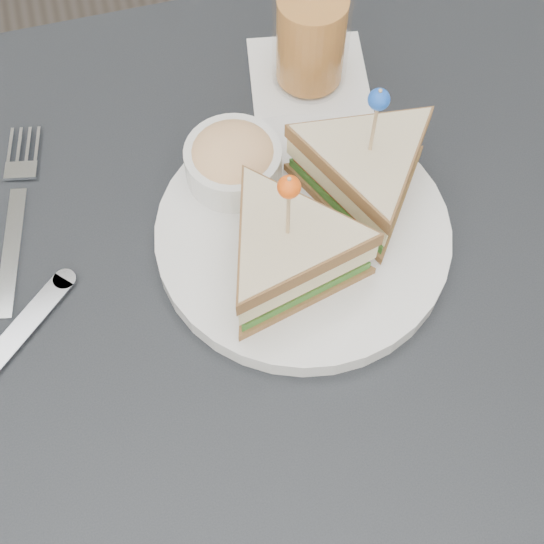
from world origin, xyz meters
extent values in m
plane|color=#3F3833|center=(0.00, 0.00, 0.00)|extent=(3.50, 3.50, 0.00)
cube|color=black|center=(0.00, 0.00, 0.73)|extent=(0.80, 0.80, 0.03)
cylinder|color=black|center=(0.35, 0.35, 0.36)|extent=(0.04, 0.04, 0.72)
cylinder|color=white|center=(0.05, 0.06, 0.76)|extent=(0.33, 0.33, 0.02)
cylinder|color=white|center=(0.05, 0.06, 0.77)|extent=(0.33, 0.33, 0.00)
cylinder|color=tan|center=(0.03, 0.02, 0.86)|extent=(0.00, 0.00, 0.08)
sphere|color=#ED500F|center=(0.03, 0.02, 0.90)|extent=(0.02, 0.02, 0.02)
cylinder|color=tan|center=(0.12, 0.08, 0.86)|extent=(0.00, 0.00, 0.08)
sphere|color=blue|center=(0.12, 0.08, 0.90)|extent=(0.02, 0.02, 0.02)
cylinder|color=white|center=(0.01, 0.14, 0.79)|extent=(0.11, 0.11, 0.04)
ellipsoid|color=#E0B772|center=(0.01, 0.14, 0.80)|extent=(0.10, 0.10, 0.04)
cube|color=silver|center=(-0.20, 0.12, 0.75)|extent=(0.04, 0.14, 0.00)
cube|color=silver|center=(-0.19, 0.21, 0.75)|extent=(0.03, 0.03, 0.00)
cube|color=silver|center=(-0.20, 0.04, 0.75)|extent=(0.10, 0.09, 0.00)
cylinder|color=silver|center=(-0.16, 0.08, 0.75)|extent=(0.03, 0.03, 0.00)
cube|color=white|center=(0.11, 0.25, 0.75)|extent=(0.14, 0.14, 0.00)
cylinder|color=#CC7F39|center=(0.11, 0.25, 0.80)|extent=(0.08, 0.08, 0.10)
cylinder|color=white|center=(0.11, 0.25, 0.83)|extent=(0.09, 0.09, 0.15)
cube|color=white|center=(0.10, 0.25, 0.84)|extent=(0.02, 0.02, 0.02)
camera|label=1|loc=(-0.07, -0.28, 1.34)|focal=50.00mm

